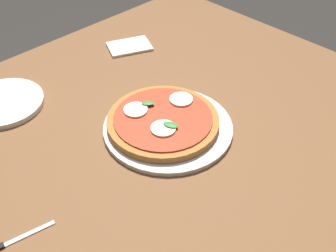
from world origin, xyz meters
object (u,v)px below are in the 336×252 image
Objects in this scene: dining_table at (147,153)px; pizza at (163,120)px; serving_tray at (168,127)px; knife at (3,246)px; plate_white at (3,103)px; napkin at (129,46)px.

dining_table is 0.12m from pizza.
serving_tray is 0.44m from knife.
plate_white is (-0.20, 0.33, 0.09)m from dining_table.
plate_white reaches higher than napkin.
plate_white is 0.42m from napkin.
plate_white is (-0.24, 0.37, 0.00)m from serving_tray.
dining_table is 6.36× the size of plate_white.
dining_table is at bearing 8.54° from knife.
knife is (-0.44, -0.03, -0.02)m from pizza.
dining_table is 0.11m from serving_tray.
serving_tray reaches higher than napkin.
napkin is 0.74m from knife.
serving_tray is (0.04, -0.04, 0.09)m from dining_table.
knife is (-0.21, -0.39, -0.00)m from plate_white.
napkin reaches higher than knife.
knife is at bearing -171.46° from dining_table.
serving_tray is at bearing 2.45° from knife.
pizza reaches higher than dining_table.
napkin is at bearing 62.65° from serving_tray.
dining_table is at bearing 129.79° from serving_tray.
napkin is at bearing -0.95° from plate_white.
dining_table is at bearing 135.57° from pizza.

